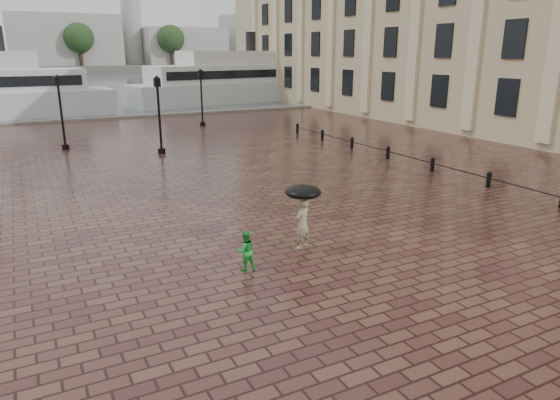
{
  "coord_description": "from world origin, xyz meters",
  "views": [
    {
      "loc": [
        -4.24,
        -15.4,
        5.85
      ],
      "look_at": [
        2.62,
        -2.16,
        1.4
      ],
      "focal_mm": 32.0,
      "sensor_mm": 36.0,
      "label": 1
    }
  ],
  "objects_px": {
    "adult_pedestrian": "(303,223)",
    "street_lamps": "(69,112)",
    "child_pedestrian": "(246,251)",
    "ferry_far": "(231,81)"
  },
  "relations": [
    {
      "from": "street_lamps",
      "to": "ferry_far",
      "type": "relative_size",
      "value": 0.85
    },
    {
      "from": "street_lamps",
      "to": "adult_pedestrian",
      "type": "relative_size",
      "value": 13.46
    },
    {
      "from": "adult_pedestrian",
      "to": "child_pedestrian",
      "type": "relative_size",
      "value": 1.38
    },
    {
      "from": "adult_pedestrian",
      "to": "ferry_far",
      "type": "height_order",
      "value": "ferry_far"
    },
    {
      "from": "adult_pedestrian",
      "to": "child_pedestrian",
      "type": "height_order",
      "value": "adult_pedestrian"
    },
    {
      "from": "child_pedestrian",
      "to": "street_lamps",
      "type": "bearing_deg",
      "value": -79.44
    },
    {
      "from": "ferry_far",
      "to": "street_lamps",
      "type": "bearing_deg",
      "value": -140.05
    },
    {
      "from": "adult_pedestrian",
      "to": "street_lamps",
      "type": "bearing_deg",
      "value": -98.22
    },
    {
      "from": "street_lamps",
      "to": "adult_pedestrian",
      "type": "distance_m",
      "value": 21.08
    },
    {
      "from": "street_lamps",
      "to": "ferry_far",
      "type": "xyz_separation_m",
      "value": [
        20.18,
        23.82,
        0.11
      ]
    }
  ]
}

